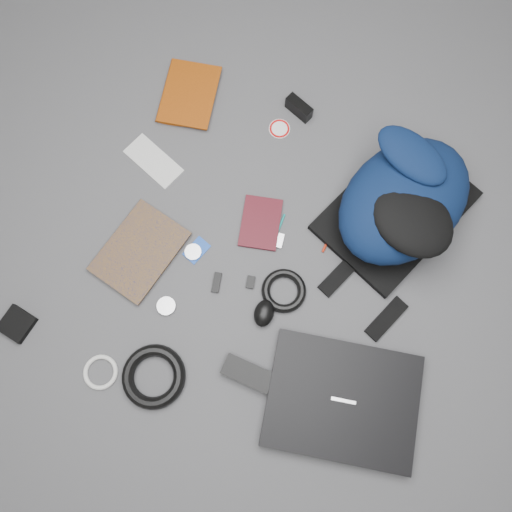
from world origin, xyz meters
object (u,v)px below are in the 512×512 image
at_px(comic_book, 114,234).
at_px(power_brick, 248,373).
at_px(laptop, 342,400).
at_px(textbook_red, 163,90).
at_px(dvd_case, 261,223).
at_px(compact_camera, 299,108).
at_px(mouse, 264,313).
at_px(pouch, 17,324).
at_px(backpack, 404,201).

relative_size(comic_book, power_brick, 1.85).
bearing_deg(laptop, textbook_red, 130.21).
distance_m(dvd_case, power_brick, 0.45).
bearing_deg(compact_camera, textbook_red, -145.96).
distance_m(laptop, dvd_case, 0.57).
xyz_separation_m(mouse, power_brick, (0.02, -0.17, -0.00)).
bearing_deg(pouch, textbook_red, 85.75).
bearing_deg(comic_book, power_brick, -11.02).
xyz_separation_m(backpack, pouch, (-0.90, -0.76, -0.09)).
height_order(comic_book, pouch, pouch).
bearing_deg(dvd_case, pouch, -147.75).
height_order(backpack, textbook_red, backpack).
relative_size(compact_camera, pouch, 1.08).
xyz_separation_m(power_brick, pouch, (-0.67, -0.13, -0.01)).
bearing_deg(dvd_case, textbook_red, 133.77).
bearing_deg(mouse, backpack, 53.22).
distance_m(textbook_red, comic_book, 0.50).
xyz_separation_m(laptop, pouch, (-0.94, -0.17, -0.01)).
bearing_deg(comic_book, backpack, 39.24).
bearing_deg(pouch, mouse, 25.44).
bearing_deg(power_brick, laptop, 8.36).
height_order(comic_book, dvd_case, comic_book).
height_order(backpack, pouch, backpack).
height_order(textbook_red, comic_book, textbook_red).
xyz_separation_m(comic_book, compact_camera, (0.36, 0.60, 0.02)).
height_order(laptop, power_brick, laptop).
height_order(compact_camera, mouse, compact_camera).
xyz_separation_m(laptop, mouse, (-0.29, 0.14, 0.00)).
bearing_deg(backpack, mouse, -97.59).
bearing_deg(comic_book, dvd_case, 39.03).
height_order(backpack, compact_camera, backpack).
distance_m(textbook_red, compact_camera, 0.45).
height_order(power_brick, pouch, power_brick).
xyz_separation_m(compact_camera, pouch, (-0.50, -0.96, -0.01)).
height_order(mouse, power_brick, mouse).
bearing_deg(power_brick, pouch, -168.00).
distance_m(backpack, dvd_case, 0.43).
bearing_deg(textbook_red, dvd_case, -43.98).
distance_m(comic_book, compact_camera, 0.70).
distance_m(laptop, comic_book, 0.83).
xyz_separation_m(laptop, compact_camera, (-0.45, 0.79, 0.00)).
bearing_deg(mouse, dvd_case, 107.12).
distance_m(compact_camera, pouch, 1.08).
bearing_deg(backpack, compact_camera, 174.74).
relative_size(dvd_case, mouse, 2.02).
bearing_deg(compact_camera, comic_book, -100.47).
xyz_separation_m(comic_book, pouch, (-0.14, -0.35, 0.00)).
bearing_deg(backpack, dvd_case, -130.47).
relative_size(comic_book, pouch, 3.16).
xyz_separation_m(dvd_case, compact_camera, (-0.03, 0.40, 0.02)).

